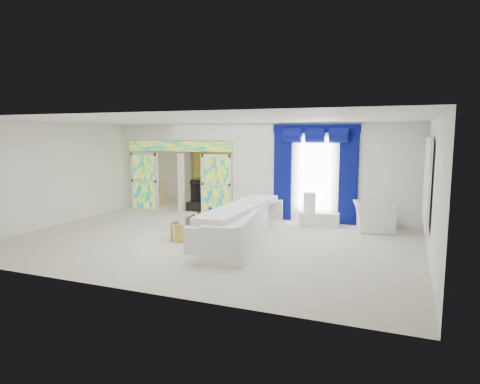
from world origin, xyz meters
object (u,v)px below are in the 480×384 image
at_px(coffee_table, 199,226).
at_px(armchair, 373,216).
at_px(white_sofa, 242,226).
at_px(console_table, 319,219).
at_px(grand_piano, 219,191).

height_order(coffee_table, armchair, armchair).
height_order(white_sofa, console_table, white_sofa).
bearing_deg(white_sofa, coffee_table, 157.84).
distance_m(coffee_table, grand_piano, 5.00).
relative_size(white_sofa, armchair, 3.49).
relative_size(armchair, grand_piano, 0.60).
height_order(console_table, grand_piano, grand_piano).
bearing_deg(armchair, console_table, 77.26).
bearing_deg(console_table, white_sofa, -118.91).
xyz_separation_m(armchair, grand_piano, (-5.84, 2.50, 0.12)).
relative_size(coffee_table, armchair, 1.61).
relative_size(console_table, grand_piano, 0.56).
xyz_separation_m(coffee_table, armchair, (4.28, 2.24, 0.18)).
relative_size(coffee_table, grand_piano, 0.96).
bearing_deg(armchair, grand_piano, 55.76).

